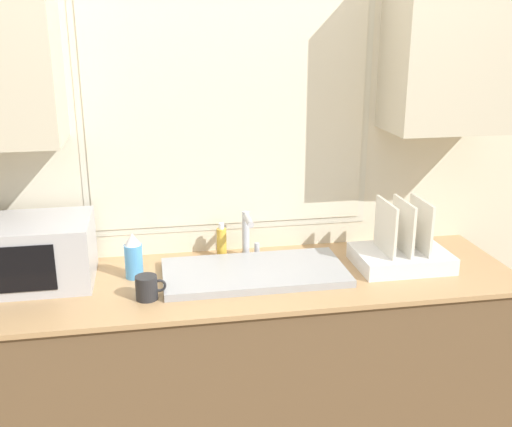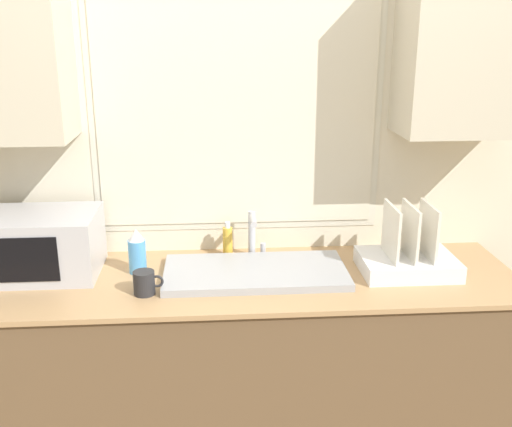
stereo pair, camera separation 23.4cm
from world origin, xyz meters
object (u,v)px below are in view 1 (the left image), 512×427
spray_bottle (133,256)px  soap_bottle (222,242)px  mug_near_sink (147,288)px  faucet (248,232)px  dish_rack (401,252)px  microwave (30,252)px

spray_bottle → soap_bottle: 0.41m
soap_bottle → mug_near_sink: (-0.33, -0.37, -0.02)m
faucet → soap_bottle: 0.13m
faucet → mug_near_sink: 0.56m
spray_bottle → dish_rack: bearing=-4.0°
dish_rack → mug_near_sink: size_ratio=3.36×
microwave → mug_near_sink: size_ratio=4.18×
soap_bottle → mug_near_sink: size_ratio=1.38×
faucet → mug_near_sink: size_ratio=1.81×
faucet → spray_bottle: (-0.49, -0.13, -0.03)m
faucet → dish_rack: 0.66m
spray_bottle → mug_near_sink: bearing=-76.7°
soap_bottle → mug_near_sink: 0.49m
microwave → soap_bottle: size_ratio=3.03×
faucet → soap_bottle: size_ratio=1.31×
faucet → soap_bottle: (-0.11, 0.03, -0.05)m
microwave → spray_bottle: bearing=-3.1°
spray_bottle → mug_near_sink: 0.22m
soap_bottle → mug_near_sink: bearing=-131.5°
faucet → mug_near_sink: faucet is taller
dish_rack → mug_near_sink: (-1.07, -0.14, -0.02)m
microwave → dish_rack: 1.52m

